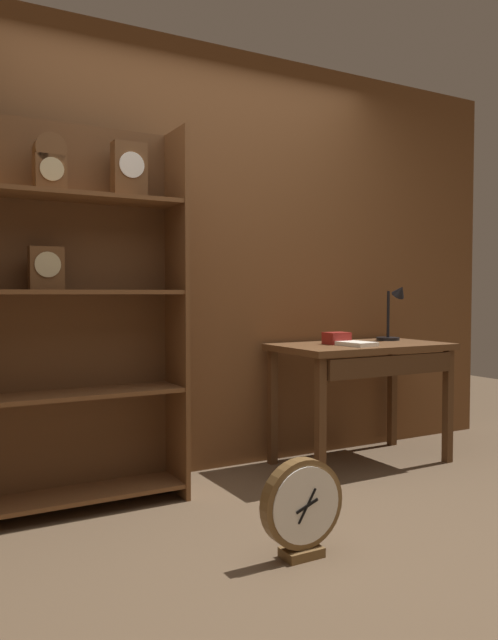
% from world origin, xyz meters
% --- Properties ---
extents(ground_plane, '(10.00, 10.00, 0.00)m').
position_xyz_m(ground_plane, '(0.00, 0.00, 0.00)').
color(ground_plane, brown).
extents(back_wood_panel, '(4.80, 0.05, 2.60)m').
position_xyz_m(back_wood_panel, '(0.00, 1.35, 1.30)').
color(back_wood_panel, brown).
rests_on(back_wood_panel, ground).
extents(bookshelf, '(1.37, 0.30, 1.96)m').
position_xyz_m(bookshelf, '(-0.97, 1.04, 1.01)').
color(bookshelf, brown).
rests_on(bookshelf, ground).
extents(workbench, '(1.11, 0.62, 0.77)m').
position_xyz_m(workbench, '(0.99, 0.96, 0.67)').
color(workbench, brown).
rests_on(workbench, ground).
extents(desk_lamp, '(0.18, 0.19, 0.39)m').
position_xyz_m(desk_lamp, '(1.37, 1.10, 0.96)').
color(desk_lamp, black).
rests_on(desk_lamp, workbench).
extents(toolbox_small, '(0.15, 0.12, 0.08)m').
position_xyz_m(toolbox_small, '(0.84, 1.03, 0.81)').
color(toolbox_small, maroon).
rests_on(toolbox_small, workbench).
extents(open_repair_manual, '(0.18, 0.24, 0.02)m').
position_xyz_m(open_repair_manual, '(0.87, 0.87, 0.78)').
color(open_repair_manual, silver).
rests_on(open_repair_manual, workbench).
extents(round_clock_large, '(0.37, 0.11, 0.41)m').
position_xyz_m(round_clock_large, '(-0.13, -0.01, 0.21)').
color(round_clock_large, brown).
rests_on(round_clock_large, ground).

